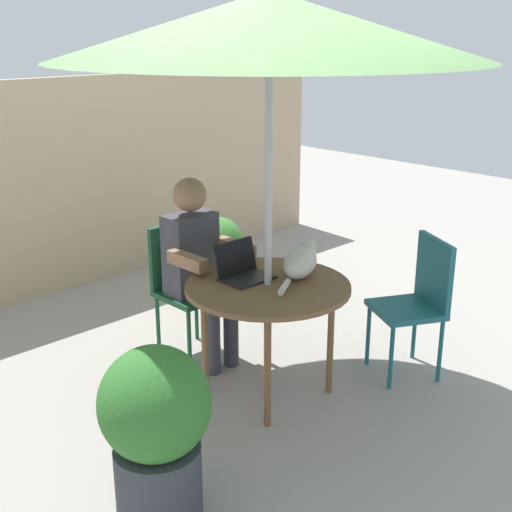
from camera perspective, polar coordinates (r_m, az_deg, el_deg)
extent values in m
plane|color=gray|center=(4.33, 0.94, -11.24)|extent=(14.00, 14.00, 0.00)
cube|color=tan|center=(5.91, -16.31, 5.49)|extent=(5.91, 0.08, 1.78)
cylinder|color=brown|center=(4.03, 0.99, -2.55)|extent=(0.98, 0.98, 0.03)
cylinder|color=brown|center=(4.52, 0.95, -5.03)|extent=(0.04, 0.04, 0.69)
cylinder|color=brown|center=(4.19, -4.32, -7.09)|extent=(0.04, 0.04, 0.69)
cylinder|color=brown|center=(3.83, 0.98, -9.64)|extent=(0.04, 0.04, 0.69)
cylinder|color=brown|center=(4.19, 6.25, -7.14)|extent=(0.04, 0.04, 0.69)
cylinder|color=#B7B7BC|center=(3.91, 1.02, 2.51)|extent=(0.04, 0.04, 2.15)
cone|color=#4C723F|center=(3.76, 1.12, 18.69)|extent=(2.36, 2.36, 0.35)
sphere|color=#B7B7BC|center=(3.76, 1.12, 18.88)|extent=(0.06, 0.06, 0.06)
cube|color=#194C2D|center=(4.62, -5.38, -3.17)|extent=(0.40, 0.40, 0.04)
cube|color=#194C2D|center=(4.68, -6.86, 0.14)|extent=(0.40, 0.04, 0.44)
cylinder|color=#194C2D|center=(4.93, -5.01, -4.64)|extent=(0.03, 0.03, 0.43)
cylinder|color=#194C2D|center=(4.75, -8.19, -5.74)|extent=(0.03, 0.03, 0.43)
cylinder|color=#194C2D|center=(4.50, -5.61, -7.06)|extent=(0.03, 0.03, 0.43)
cylinder|color=#194C2D|center=(4.70, -2.36, -5.83)|extent=(0.03, 0.03, 0.43)
cube|color=#1E606B|center=(4.46, 12.43, -4.40)|extent=(0.54, 0.54, 0.04)
cube|color=#1E606B|center=(4.46, 14.69, -1.30)|extent=(0.22, 0.37, 0.44)
cylinder|color=#1E606B|center=(4.50, 15.16, -7.67)|extent=(0.03, 0.03, 0.43)
cylinder|color=#1E606B|center=(4.76, 13.11, -5.97)|extent=(0.03, 0.03, 0.43)
cylinder|color=#1E606B|center=(4.62, 9.37, -6.52)|extent=(0.03, 0.03, 0.43)
cylinder|color=#1E606B|center=(4.35, 11.24, -8.33)|extent=(0.03, 0.03, 0.43)
cube|color=#3F3F47|center=(4.53, -5.49, 0.22)|extent=(0.34, 0.20, 0.54)
sphere|color=#936B4C|center=(4.41, -5.57, 5.13)|extent=(0.22, 0.22, 0.22)
cube|color=#383842|center=(4.44, -4.98, -3.14)|extent=(0.12, 0.30, 0.12)
cylinder|color=#383842|center=(4.45, -3.65, -7.04)|extent=(0.10, 0.10, 0.47)
cube|color=#383842|center=(4.54, -3.42, -2.62)|extent=(0.12, 0.30, 0.12)
cylinder|color=#383842|center=(4.55, -2.11, -6.44)|extent=(0.10, 0.10, 0.47)
cube|color=#936B4C|center=(4.23, -5.74, -0.41)|extent=(0.08, 0.32, 0.08)
cube|color=#936B4C|center=(4.47, -1.74, 0.75)|extent=(0.08, 0.32, 0.08)
cube|color=black|center=(4.09, -0.74, -1.88)|extent=(0.30, 0.22, 0.02)
cube|color=black|center=(4.13, -1.72, -0.10)|extent=(0.30, 0.06, 0.20)
cube|color=black|center=(4.13, -1.81, -0.07)|extent=(0.30, 0.06, 0.20)
ellipsoid|color=silver|center=(4.14, 3.72, -0.52)|extent=(0.44, 0.36, 0.17)
sphere|color=silver|center=(4.35, 4.37, 0.68)|extent=(0.11, 0.11, 0.11)
ellipsoid|color=white|center=(4.26, 4.03, -0.54)|extent=(0.16, 0.16, 0.09)
cylinder|color=silver|center=(3.91, 2.38, -2.60)|extent=(0.18, 0.12, 0.04)
cone|color=silver|center=(4.33, 4.78, 1.28)|extent=(0.04, 0.04, 0.03)
cone|color=silver|center=(4.34, 4.00, 1.34)|extent=(0.04, 0.04, 0.03)
cylinder|color=#33383D|center=(3.30, -8.12, -18.28)|extent=(0.40, 0.40, 0.38)
ellipsoid|color=#2D6B28|center=(3.07, -8.48, -12.11)|extent=(0.50, 0.50, 0.52)
cylinder|color=#33383D|center=(5.80, -3.10, -1.84)|extent=(0.27, 0.27, 0.26)
ellipsoid|color=#3D7F33|center=(5.70, -3.15, 1.12)|extent=(0.42, 0.42, 0.43)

